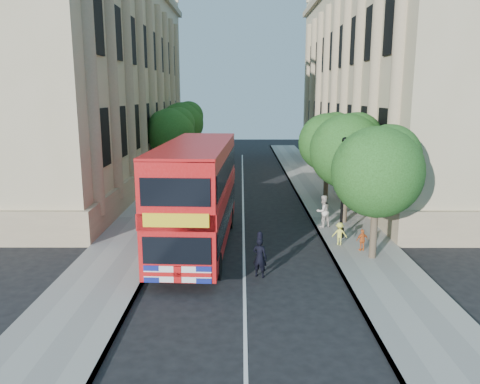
{
  "coord_description": "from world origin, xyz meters",
  "views": [
    {
      "loc": [
        -0.13,
        -17.08,
        7.36
      ],
      "look_at": [
        -0.19,
        6.98,
        2.3
      ],
      "focal_mm": 35.0,
      "sensor_mm": 36.0,
      "label": 1
    }
  ],
  "objects_px": {
    "double_decker_bus": "(197,193)",
    "box_van": "(196,195)",
    "police_constable": "(260,257)",
    "lamp_post": "(343,192)",
    "woman_pedestrian": "(323,211)"
  },
  "relations": [
    {
      "from": "police_constable",
      "to": "box_van",
      "type": "bearing_deg",
      "value": -45.73
    },
    {
      "from": "double_decker_bus",
      "to": "police_constable",
      "type": "relative_size",
      "value": 6.59
    },
    {
      "from": "double_decker_bus",
      "to": "lamp_post",
      "type": "bearing_deg",
      "value": 14.14
    },
    {
      "from": "double_decker_bus",
      "to": "box_van",
      "type": "xyz_separation_m",
      "value": [
        -0.69,
        6.57,
        -1.53
      ]
    },
    {
      "from": "double_decker_bus",
      "to": "box_van",
      "type": "height_order",
      "value": "double_decker_bus"
    },
    {
      "from": "lamp_post",
      "to": "box_van",
      "type": "height_order",
      "value": "lamp_post"
    },
    {
      "from": "box_van",
      "to": "woman_pedestrian",
      "type": "relative_size",
      "value": 2.55
    },
    {
      "from": "lamp_post",
      "to": "box_van",
      "type": "relative_size",
      "value": 1.14
    },
    {
      "from": "double_decker_bus",
      "to": "woman_pedestrian",
      "type": "relative_size",
      "value": 6.19
    },
    {
      "from": "box_van",
      "to": "police_constable",
      "type": "bearing_deg",
      "value": -69.37
    },
    {
      "from": "lamp_post",
      "to": "woman_pedestrian",
      "type": "xyz_separation_m",
      "value": [
        -0.6,
        1.97,
        -1.5
      ]
    },
    {
      "from": "double_decker_bus",
      "to": "box_van",
      "type": "bearing_deg",
      "value": 98.63
    },
    {
      "from": "double_decker_bus",
      "to": "police_constable",
      "type": "height_order",
      "value": "double_decker_bus"
    },
    {
      "from": "lamp_post",
      "to": "double_decker_bus",
      "type": "relative_size",
      "value": 0.47
    },
    {
      "from": "double_decker_bus",
      "to": "box_van",
      "type": "distance_m",
      "value": 6.78
    }
  ]
}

